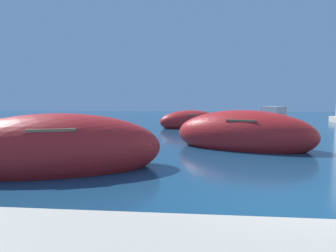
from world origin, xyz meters
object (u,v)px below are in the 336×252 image
at_px(moored_boat_1, 190,122).
at_px(moored_boat_3, 85,125).
at_px(moored_boat_2, 56,150).
at_px(moored_boat_6, 270,123).
at_px(moored_boat_0, 244,135).

xyz_separation_m(moored_boat_1, moored_boat_3, (-7.18, -1.71, -0.18)).
xyz_separation_m(moored_boat_2, moored_boat_3, (-3.38, 11.22, -0.35)).
relative_size(moored_boat_1, moored_boat_2, 0.68).
bearing_deg(moored_boat_6, moored_boat_2, 102.77).
bearing_deg(moored_boat_2, moored_boat_6, 33.83).
relative_size(moored_boat_2, moored_boat_6, 1.93).
xyz_separation_m(moored_boat_3, moored_boat_6, (12.59, 1.11, 0.20)).
xyz_separation_m(moored_boat_1, moored_boat_2, (-3.79, -12.92, 0.17)).
bearing_deg(moored_boat_0, moored_boat_3, 164.09).
bearing_deg(moored_boat_6, moored_boat_1, 43.27).
xyz_separation_m(moored_boat_1, moored_boat_6, (5.41, -0.59, 0.02)).
height_order(moored_boat_2, moored_boat_6, moored_boat_2).
relative_size(moored_boat_1, moored_boat_3, 1.46).
height_order(moored_boat_0, moored_boat_3, moored_boat_0).
bearing_deg(moored_boat_2, moored_boat_3, 87.35).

